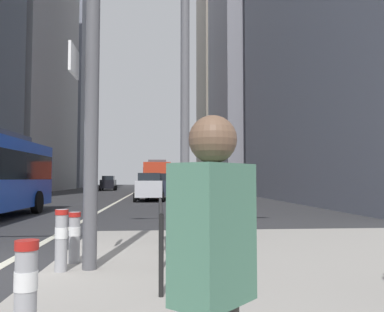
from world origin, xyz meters
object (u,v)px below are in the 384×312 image
car_receding_near (150,187)px  bollard_right (61,237)px  car_oncoming_mid (108,183)px  city_bus_red_receding (157,176)px  city_bus_red_distant (164,177)px  bollard_left (26,287)px  bollard_back (74,234)px  car_receding_far (159,186)px  pedestrian_walking (213,278)px  street_lamp_post (185,14)px

car_receding_near → bollard_right: car_receding_near is taller
car_oncoming_mid → bollard_right: bearing=-83.7°
city_bus_red_receding → city_bus_red_distant: same height
car_receding_near → bollard_right: (-0.84, -21.72, -0.32)m
bollard_left → bollard_back: 3.35m
city_bus_red_receding → car_receding_far: size_ratio=2.61×
city_bus_red_distant → bollard_left: 62.14m
bollard_back → pedestrian_walking: pedestrian_walking is taller
street_lamp_post → bollard_left: (-1.68, -5.33, -4.64)m
city_bus_red_receding → bollard_left: (-0.95, -38.94, -1.20)m
car_receding_near → pedestrian_walking: 26.10m
car_oncoming_mid → city_bus_red_distant: bearing=56.3°
car_receding_far → bollard_left: (-1.16, -26.63, -0.35)m
car_receding_near → bollard_back: car_receding_near is taller
bollard_back → city_bus_red_receding: bearing=88.0°
car_oncoming_mid → car_receding_near: bearing=-76.9°
car_receding_far → bollard_right: bearing=-93.6°
city_bus_red_distant → bollard_back: bearing=-92.2°
car_oncoming_mid → bollard_back: bearing=-83.6°
car_oncoming_mid → car_receding_far: same height
car_receding_far → bollard_left: 26.66m
street_lamp_post → bollard_right: size_ratio=8.62×
street_lamp_post → car_receding_far: bearing=91.4°
car_receding_near → pedestrian_walking: size_ratio=2.51×
street_lamp_post → bollard_left: 7.27m
bollard_left → bollard_back: (-0.29, 3.34, -0.02)m
city_bus_red_distant → bollard_right: 59.42m
car_oncoming_mid → car_receding_far: (6.79, -24.00, -0.00)m
car_receding_far → street_lamp_post: street_lamp_post is taller
car_receding_far → car_oncoming_mid: bearing=105.8°
car_receding_far → pedestrian_walking: 28.26m
city_bus_red_distant → car_receding_far: 35.49m
car_receding_far → street_lamp_post: size_ratio=0.56×
bollard_right → pedestrian_walking: bearing=-68.6°
street_lamp_post → pedestrian_walking: size_ratio=4.74×
car_oncoming_mid → pedestrian_walking: size_ratio=2.71×
car_receding_near → bollard_left: car_receding_near is taller
car_oncoming_mid → pedestrian_walking: car_oncoming_mid is taller
bollard_left → car_receding_far: bearing=87.5°
city_bus_red_distant → car_oncoming_mid: bearing=-123.7°
city_bus_red_receding → city_bus_red_distant: 23.18m
city_bus_red_distant → bollard_right: bearing=-92.3°
car_oncoming_mid → bollard_back: size_ratio=5.45×
street_lamp_post → pedestrian_walking: (-0.33, -6.96, -4.20)m
pedestrian_walking → car_receding_far: bearing=90.4°
car_receding_far → bollard_left: size_ratio=5.14×
bollard_left → car_receding_near: bearing=88.9°
car_receding_near → bollard_right: bearing=-92.2°
city_bus_red_receding → bollard_right: city_bus_red_receding is taller
car_oncoming_mid → car_receding_far: 24.94m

